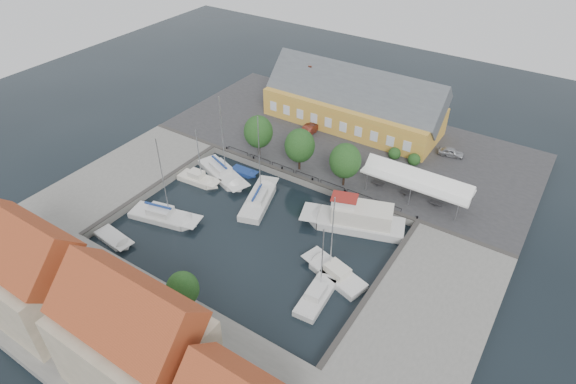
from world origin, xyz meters
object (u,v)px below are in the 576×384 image
object	(u,v)px
car_red	(308,131)
center_sailboat	(259,201)
car_silver	(451,152)
west_boat_b	(199,180)
launch_nw	(244,173)
west_boat_a	(222,174)
launch_sw	(114,239)
east_boat_c	(317,296)
warehouse	(350,103)
east_boat_b	(335,274)
tent_canopy	(417,181)
trawler	(357,220)
west_boat_d	(164,217)

from	to	relation	value
car_red	center_sailboat	bearing A→B (deg)	-83.24
car_silver	west_boat_b	bearing A→B (deg)	121.06
car_silver	center_sailboat	world-z (taller)	center_sailboat
west_boat_b	car_red	bearing A→B (deg)	68.89
launch_nw	car_red	bearing A→B (deg)	77.09
west_boat_a	launch_sw	xyz separation A→B (m)	(-2.20, -17.71, -0.18)
center_sailboat	launch_sw	xyz separation A→B (m)	(-10.30, -15.35, -0.27)
east_boat_c	car_red	bearing A→B (deg)	123.15
warehouse	car_silver	size ratio (longest dim) A/B	7.69
car_red	east_boat_b	distance (m)	29.29
tent_canopy	west_boat_a	size ratio (longest dim) A/B	1.06
tent_canopy	west_boat_a	world-z (taller)	west_boat_a
car_red	west_boat_b	world-z (taller)	west_boat_b
warehouse	east_boat_c	size ratio (longest dim) A/B	2.98
east_boat_c	launch_sw	distance (m)	25.54
center_sailboat	launch_nw	size ratio (longest dim) A/B	3.08
west_boat_b	east_boat_c	bearing A→B (deg)	-20.28
car_silver	trawler	distance (m)	21.41
west_boat_b	trawler	bearing A→B (deg)	8.61
tent_canopy	car_silver	world-z (taller)	tent_canopy
west_boat_a	tent_canopy	bearing A→B (deg)	18.92
west_boat_d	trawler	bearing A→B (deg)	29.65
trawler	launch_sw	distance (m)	29.43
west_boat_a	west_boat_b	distance (m)	3.54
east_boat_c	launch_sw	xyz separation A→B (m)	(-24.91, -5.62, -0.17)
west_boat_a	center_sailboat	bearing A→B (deg)	-16.29
east_boat_b	launch_sw	distance (m)	26.67
warehouse	car_silver	bearing A→B (deg)	-3.95
trawler	east_boat_b	xyz separation A→B (m)	(1.83, -8.82, -0.76)
center_sailboat	launch_sw	bearing A→B (deg)	-123.86
west_boat_b	launch_sw	xyz separation A→B (m)	(-0.37, -14.69, -0.17)
east_boat_b	launch_nw	size ratio (longest dim) A/B	2.63
tent_canopy	west_boat_b	world-z (taller)	west_boat_b
center_sailboat	trawler	xyz separation A→B (m)	(12.86, 2.79, 0.65)
warehouse	launch_nw	bearing A→B (deg)	-107.31
car_red	trawler	world-z (taller)	trawler
launch_sw	west_boat_d	bearing A→B (deg)	70.84
car_silver	west_boat_d	world-z (taller)	west_boat_d
warehouse	trawler	xyz separation A→B (m)	(12.47, -22.03, -3.41)
trawler	tent_canopy	bearing A→B (deg)	63.17
launch_nw	west_boat_d	bearing A→B (deg)	-99.20
warehouse	launch_sw	distance (m)	41.79
launch_sw	trawler	bearing A→B (deg)	38.07
east_boat_c	west_boat_d	bearing A→B (deg)	178.58
center_sailboat	west_boat_b	size ratio (longest dim) A/B	1.43
tent_canopy	east_boat_b	distance (m)	17.48
car_silver	launch_nw	xyz separation A→B (m)	(-23.72, -19.12, -1.54)
tent_canopy	trawler	xyz separation A→B (m)	(-4.13, -8.17, -2.67)
car_red	center_sailboat	xyz separation A→B (m)	(3.01, -17.26, -1.39)
west_boat_d	launch_nw	distance (m)	13.85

